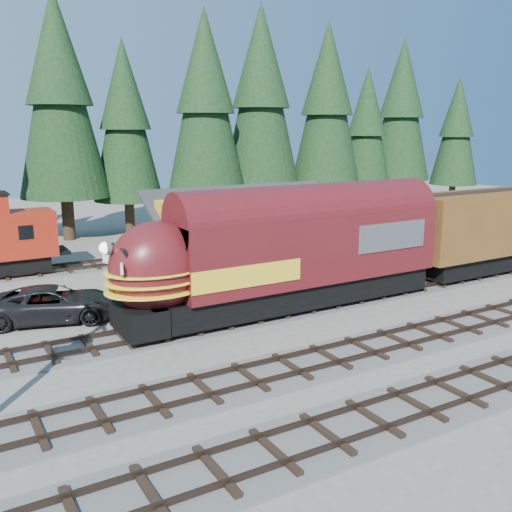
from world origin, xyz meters
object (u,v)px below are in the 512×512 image
depot (259,228)px  locomotive (277,258)px  pickup_truck_a (53,304)px  boxcar (506,226)px

depot → locomotive: 7.10m
depot → pickup_truck_a: 12.87m
locomotive → boxcar: (16.94, 0.00, 0.11)m
depot → locomotive: depot is taller
boxcar → pickup_truck_a: (-26.58, 4.25, -2.00)m
depot → pickup_truck_a: (-12.50, -2.25, -2.13)m
boxcar → pickup_truck_a: bearing=170.9°
locomotive → pickup_truck_a: (-9.64, 4.25, -1.89)m
locomotive → boxcar: boxcar is taller
depot → pickup_truck_a: depot is taller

